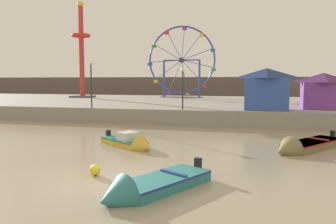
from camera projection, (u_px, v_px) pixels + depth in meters
The scene contains 13 objects.
ground_plane at pixel (106, 182), 11.79m from camera, with size 240.00×240.00×0.00m, color gray.
quay_promenade at pixel (205, 106), 38.20m from camera, with size 110.00×24.77×1.30m, color gray.
distant_town_skyline at pixel (223, 88), 64.77m from camera, with size 140.00×3.00×4.40m, color #564C47.
motorboat_teal_painted at pixel (145, 188), 10.53m from camera, with size 3.39×4.53×1.33m.
motorboat_olive_wood at pixel (302, 146), 17.07m from camera, with size 4.49×5.19×1.33m.
motorboat_mustard_yellow at pixel (131, 143), 18.01m from camera, with size 3.95×3.19×1.21m.
ferris_wheel_blue_frame at pixel (182, 62), 45.62m from camera, with size 9.80×1.20×10.10m.
drop_tower_red_tower at pixel (82, 52), 45.63m from camera, with size 2.80×2.80×13.51m.
carnival_booth_blue_tent at pixel (266, 88), 26.39m from camera, with size 3.81×2.75×3.42m.
carnival_booth_purple_stall at pixel (323, 90), 27.25m from camera, with size 3.80×3.33×3.05m.
promenade_lamp_near at pixel (91, 78), 28.35m from camera, with size 0.32×0.32×4.07m.
promenade_lamp_far at pixel (183, 82), 26.69m from camera, with size 0.32×0.32×3.43m.
mooring_buoy_orange at pixel (95, 170), 12.62m from camera, with size 0.44×0.44×0.44m, color yellow.
Camera 1 is at (4.98, -10.59, 3.72)m, focal length 34.41 mm.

